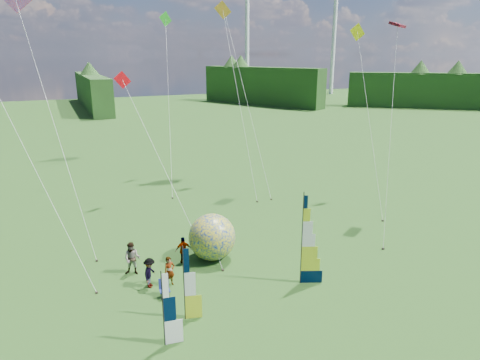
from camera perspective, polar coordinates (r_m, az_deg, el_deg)
name	(u,v)px	position (r m, az deg, el deg)	size (l,w,h in m)	color
ground	(294,312)	(21.09, 7.25, -17.08)	(220.00, 220.00, 0.00)	#2A521D
treeline_ring	(298,233)	(19.18, 7.68, -7.06)	(210.00, 210.00, 8.00)	#254F1C
turbine_left	(334,42)	(135.62, 12.37, 17.50)	(8.00, 1.20, 30.00)	silver
turbine_right	(247,42)	(128.98, 0.95, 17.93)	(8.00, 1.20, 30.00)	silver
feather_banner_main	(302,240)	(22.32, 8.25, -7.98)	(1.32, 0.10, 4.87)	black
side_banner_left	(184,285)	(19.72, -7.47, -13.68)	(0.98, 0.10, 3.50)	#C7D322
side_banner_far	(163,310)	(18.33, -10.21, -16.73)	(0.97, 0.10, 3.29)	white
bol_inflatable	(212,237)	(25.15, -3.74, -7.60)	(2.75, 2.75, 2.75)	navy
spectator_a	(169,271)	(22.94, -9.39, -11.90)	(0.58, 0.38, 1.59)	#66594C
spectator_b	(132,259)	(24.33, -14.17, -10.12)	(0.90, 0.44, 1.85)	#66594C
spectator_c	(150,273)	(22.95, -11.95, -12.01)	(1.04, 0.39, 1.61)	#66594C
spectator_d	(183,250)	(25.08, -7.55, -9.25)	(0.93, 0.38, 1.58)	#66594C
camp_chair	(165,289)	(22.07, -10.02, -14.13)	(0.54, 0.54, 0.94)	navy
kite_whale	(240,64)	(39.02, 0.00, 15.27)	(3.78, 15.67, 21.62)	black
kite_rainbow_delta	(52,105)	(27.76, -23.82, 9.12)	(7.00, 11.55, 17.45)	red
kite_parafoil	(392,118)	(29.46, 19.61, 7.74)	(7.93, 8.87, 15.25)	red
small_kite_red	(155,143)	(31.75, -11.26, 4.90)	(4.91, 11.04, 10.84)	#F70916
small_kite_orange	(239,94)	(37.07, -0.11, 11.40)	(3.17, 11.09, 16.70)	orange
small_kite_yellow	(370,114)	(34.32, 16.95, 8.42)	(4.65, 9.61, 14.47)	yellow
small_kite_pink	(28,147)	(24.17, -26.47, 3.92)	(6.85, 8.86, 14.15)	#DD2868
small_kite_green	(168,96)	(39.33, -9.52, 10.95)	(4.89, 11.63, 15.98)	green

